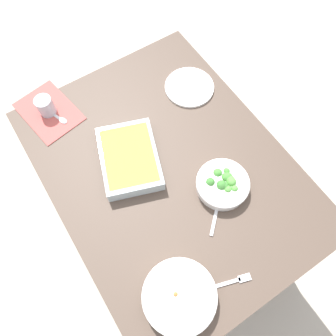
{
  "coord_description": "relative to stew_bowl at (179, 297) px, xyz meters",
  "views": [
    {
      "loc": [
        0.45,
        -0.29,
        1.92
      ],
      "look_at": [
        0.0,
        0.0,
        0.74
      ],
      "focal_mm": 34.64,
      "sensor_mm": 36.0,
      "label": 1
    }
  ],
  "objects": [
    {
      "name": "side_plate",
      "position": [
        -0.7,
        0.53,
        -0.03
      ],
      "size": [
        0.22,
        0.22,
        0.01
      ],
      "primitive_type": "cylinder",
      "color": "white",
      "rests_on": "dining_table"
    },
    {
      "name": "stew_bowl",
      "position": [
        0.0,
        0.0,
        0.0
      ],
      "size": [
        0.25,
        0.25,
        0.06
      ],
      "color": "white",
      "rests_on": "dining_table"
    },
    {
      "name": "spoon_spare",
      "position": [
        -0.89,
        -0.04,
        -0.03
      ],
      "size": [
        0.17,
        0.08,
        0.01
      ],
      "color": "silver",
      "rests_on": "dining_table"
    },
    {
      "name": "spoon_by_broccoli",
      "position": [
        -0.18,
        0.3,
        -0.03
      ],
      "size": [
        0.13,
        0.14,
        0.01
      ],
      "color": "silver",
      "rests_on": "dining_table"
    },
    {
      "name": "dining_table",
      "position": [
        -0.42,
        0.23,
        -0.12
      ],
      "size": [
        1.2,
        0.9,
        0.74
      ],
      "color": "#4C3D33",
      "rests_on": "ground_plane"
    },
    {
      "name": "ground_plane",
      "position": [
        -0.42,
        0.23,
        -0.77
      ],
      "size": [
        6.0,
        6.0,
        0.0
      ],
      "primitive_type": "plane",
      "color": "#B2A899"
    },
    {
      "name": "drink_cup",
      "position": [
        -0.93,
        -0.06,
        0.01
      ],
      "size": [
        0.07,
        0.07,
        0.08
      ],
      "color": "#B2BCC6",
      "rests_on": "dining_table"
    },
    {
      "name": "fork_on_table",
      "position": [
        0.06,
        0.17,
        -0.03
      ],
      "size": [
        0.07,
        0.17,
        0.01
      ],
      "color": "silver",
      "rests_on": "dining_table"
    },
    {
      "name": "baking_dish",
      "position": [
        -0.53,
        0.12,
        0.0
      ],
      "size": [
        0.36,
        0.31,
        0.06
      ],
      "color": "silver",
      "rests_on": "dining_table"
    },
    {
      "name": "broccoli_bowl",
      "position": [
        -0.24,
        0.36,
        -0.0
      ],
      "size": [
        0.2,
        0.2,
        0.07
      ],
      "color": "white",
      "rests_on": "dining_table"
    },
    {
      "name": "spoon_by_stew",
      "position": [
        0.01,
        0.04,
        -0.03
      ],
      "size": [
        0.07,
        0.17,
        0.01
      ],
      "color": "silver",
      "rests_on": "dining_table"
    },
    {
      "name": "placemat",
      "position": [
        -0.93,
        -0.06,
        -0.03
      ],
      "size": [
        0.31,
        0.24,
        0.0
      ],
      "primitive_type": "cube",
      "rotation": [
        0.0,
        0.0,
        0.17
      ],
      "color": "#B24C47",
      "rests_on": "dining_table"
    }
  ]
}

